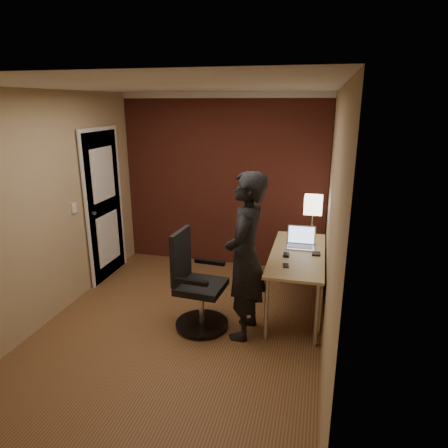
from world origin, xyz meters
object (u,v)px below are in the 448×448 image
(office_chair, at_px, (195,287))
(desk, at_px, (304,264))
(mouse, at_px, (286,255))
(desk_lamp, at_px, (313,205))
(wallet, at_px, (316,254))
(person, at_px, (245,257))
(laptop, at_px, (301,241))
(phone, at_px, (286,266))

(office_chair, bearing_deg, desk, 28.72)
(mouse, relative_size, office_chair, 0.09)
(desk_lamp, distance_m, wallet, 0.74)
(mouse, distance_m, person, 0.62)
(laptop, bearing_deg, wallet, -52.39)
(phone, height_order, wallet, wallet)
(wallet, distance_m, person, 0.93)
(desk, bearing_deg, mouse, -144.30)
(desk, relative_size, desk_lamp, 2.80)
(wallet, bearing_deg, desk_lamp, 97.11)
(mouse, xyz_separation_m, phone, (0.02, -0.28, -0.01))
(laptop, distance_m, wallet, 0.31)
(desk, distance_m, office_chair, 1.26)
(desk_lamp, bearing_deg, mouse, -108.48)
(office_chair, bearing_deg, desk_lamp, 46.11)
(laptop, xyz_separation_m, office_chair, (-1.05, -0.84, -0.32))
(desk, relative_size, phone, 13.04)
(desk, xyz_separation_m, desk_lamp, (0.06, 0.60, 0.55))
(laptop, xyz_separation_m, person, (-0.51, -0.84, 0.08))
(desk_lamp, bearing_deg, laptop, -106.59)
(mouse, bearing_deg, desk_lamp, 69.18)
(desk, xyz_separation_m, phone, (-0.17, -0.42, 0.13))
(desk_lamp, bearing_deg, wallet, -82.89)
(desk_lamp, relative_size, office_chair, 0.50)
(desk_lamp, height_order, wallet, desk_lamp)
(laptop, xyz_separation_m, mouse, (-0.14, -0.37, -0.05))
(desk, xyz_separation_m, office_chair, (-1.10, -0.60, -0.13))
(office_chair, height_order, person, person)
(desk, xyz_separation_m, mouse, (-0.19, -0.14, 0.14))
(laptop, relative_size, office_chair, 0.31)
(desk, bearing_deg, person, -132.82)
(person, bearing_deg, office_chair, -86.13)
(desk_lamp, height_order, laptop, desk_lamp)
(desk, bearing_deg, wallet, -4.20)
(mouse, bearing_deg, phone, -87.80)
(desk_lamp, relative_size, phone, 4.65)
(wallet, bearing_deg, laptop, 127.61)
(phone, bearing_deg, person, -161.41)
(desk, distance_m, phone, 0.47)
(desk_lamp, distance_m, laptop, 0.52)
(mouse, xyz_separation_m, wallet, (0.32, 0.13, -0.01))
(person, bearing_deg, wallet, 135.17)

